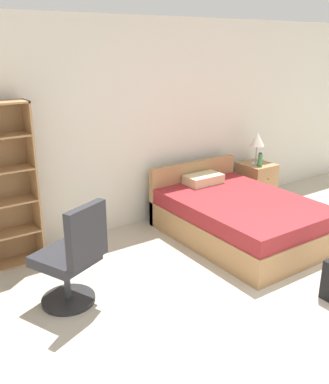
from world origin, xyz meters
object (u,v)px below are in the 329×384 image
at_px(bed, 237,216).
at_px(office_chair, 73,259).
at_px(nightstand, 256,183).
at_px(table_lamp, 257,140).
at_px(water_bottle, 260,160).

height_order(bed, office_chair, office_chair).
distance_m(nightstand, table_lamp, 0.66).
bearing_deg(water_bottle, bed, -148.37).
xyz_separation_m(bed, water_bottle, (1.01, 0.62, 0.43)).
bearing_deg(table_lamp, water_bottle, -104.63).
xyz_separation_m(office_chair, nightstand, (3.33, 0.99, -0.17)).
relative_size(nightstand, table_lamp, 1.28).
relative_size(office_chair, table_lamp, 2.14).
height_order(office_chair, table_lamp, table_lamp).
height_order(table_lamp, water_bottle, table_lamp).
xyz_separation_m(bed, office_chair, (-2.25, -0.26, 0.20)).
relative_size(bed, water_bottle, 9.84).
xyz_separation_m(office_chair, water_bottle, (3.26, 0.88, 0.23)).
bearing_deg(nightstand, bed, -145.69).
distance_m(table_lamp, water_bottle, 0.29).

